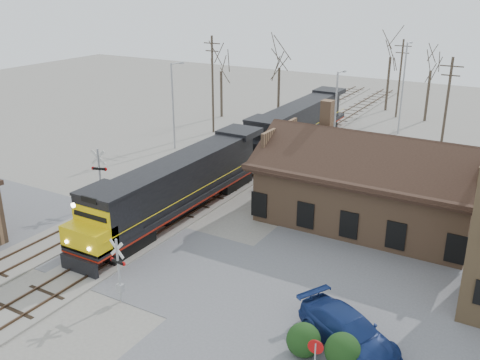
# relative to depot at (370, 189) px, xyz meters

# --- Properties ---
(ground) EXTENTS (140.00, 140.00, 0.00)m
(ground) POSITION_rel_depot_xyz_m (-11.99, -12.00, -2.41)
(ground) COLOR gray
(ground) RESTS_ON ground
(road) EXTENTS (60.00, 9.00, 0.03)m
(road) POSITION_rel_depot_xyz_m (-11.99, -12.00, -2.39)
(road) COLOR #5B5B60
(road) RESTS_ON ground
(parking_lot) EXTENTS (22.00, 26.00, 0.03)m
(parking_lot) POSITION_rel_depot_xyz_m (6.01, -8.00, -2.39)
(parking_lot) COLOR #5B5B60
(parking_lot) RESTS_ON ground
(track_main) EXTENTS (3.40, 90.00, 0.24)m
(track_main) POSITION_rel_depot_xyz_m (-11.99, 3.00, -2.34)
(track_main) COLOR gray
(track_main) RESTS_ON ground
(track_siding) EXTENTS (3.40, 90.00, 0.24)m
(track_siding) POSITION_rel_depot_xyz_m (-16.49, 3.00, -2.34)
(track_siding) COLOR gray
(track_siding) RESTS_ON ground
(depot) EXTENTS (15.20, 9.31, 7.90)m
(depot) POSITION_rel_depot_xyz_m (0.00, 0.00, 0.00)
(depot) COLOR #866245
(depot) RESTS_ON ground
(locomotive_lead) EXTENTS (2.96, 19.83, 4.40)m
(locomotive_lead) POSITION_rel_depot_xyz_m (-11.99, -6.30, -0.09)
(locomotive_lead) COLOR black
(locomotive_lead) RESTS_ON ground
(locomotive_trailing) EXTENTS (2.96, 19.83, 4.17)m
(locomotive_trailing) POSITION_rel_depot_xyz_m (-11.99, 13.80, -0.09)
(locomotive_trailing) COLOR black
(locomotive_trailing) RESTS_ON ground
(crossbuck_near) EXTENTS (1.05, 0.28, 3.67)m
(crossbuck_near) POSITION_rel_depot_xyz_m (-8.03, -16.48, -0.66)
(crossbuck_near) COLOR #A5A8AD
(crossbuck_near) RESTS_ON ground
(crossbuck_far) EXTENTS (1.23, 0.45, 4.42)m
(crossbuck_far) POSITION_rel_depot_xyz_m (-18.19, -7.30, -0.35)
(crossbuck_far) COLOR #A5A8AD
(crossbuck_far) RESTS_ON ground
(do_not_enter_sign) EXTENTS (0.67, 0.12, 2.25)m
(do_not_enter_sign) POSITION_rel_depot_xyz_m (3.19, -17.13, -0.84)
(do_not_enter_sign) COLOR #A5A8AD
(do_not_enter_sign) RESTS_ON ground
(parked_car) EXTENTS (5.98, 4.64, 1.62)m
(parked_car) POSITION_rel_depot_xyz_m (3.55, -13.95, -1.60)
(parked_car) COLOR navy
(parked_car) RESTS_ON ground
(hedge_a) EXTENTS (1.56, 1.56, 1.56)m
(hedge_a) POSITION_rel_depot_xyz_m (2.00, -15.56, -1.62)
(hedge_a) COLOR black
(hedge_a) RESTS_ON ground
(hedge_b) EXTENTS (1.60, 1.60, 1.60)m
(hedge_b) POSITION_rel_depot_xyz_m (3.79, -15.42, -1.61)
(hedge_b) COLOR black
(hedge_b) RESTS_ON ground
(hedge_c) EXTENTS (1.33, 1.33, 1.33)m
(hedge_c) POSITION_rel_depot_xyz_m (3.83, -15.43, -1.74)
(hedge_c) COLOR black
(hedge_c) RESTS_ON ground
(streetlight_a) EXTENTS (0.25, 2.04, 8.51)m
(streetlight_a) POSITION_rel_depot_xyz_m (-22.21, 7.30, 2.38)
(streetlight_a) COLOR #A5A8AD
(streetlight_a) RESTS_ON ground
(streetlight_b) EXTENTS (0.25, 2.04, 8.28)m
(streetlight_b) POSITION_rel_depot_xyz_m (-7.07, 11.83, 2.26)
(streetlight_b) COLOR #A5A8AD
(streetlight_b) RESTS_ON ground
(streetlight_c) EXTENTS (0.25, 2.04, 9.88)m
(streetlight_c) POSITION_rel_depot_xyz_m (-4.16, 24.19, 3.08)
(streetlight_c) COLOR #A5A8AD
(streetlight_c) RESTS_ON ground
(utility_pole_a) EXTENTS (2.00, 0.24, 10.51)m
(utility_pole_a) POSITION_rel_depot_xyz_m (-22.19, 14.31, 3.08)
(utility_pole_a) COLOR #382D23
(utility_pole_a) RESTS_ON ground
(utility_pole_b) EXTENTS (2.00, 0.24, 9.44)m
(utility_pole_b) POSITION_rel_depot_xyz_m (-6.41, 31.61, 2.54)
(utility_pole_b) COLOR #382D23
(utility_pole_b) RESTS_ON ground
(utility_pole_c) EXTENTS (2.00, 0.24, 9.70)m
(utility_pole_c) POSITION_rel_depot_xyz_m (1.80, 15.89, 2.67)
(utility_pole_c) COLOR #382D23
(utility_pole_c) RESTS_ON ground
(tree_a) EXTENTS (3.74, 3.74, 9.16)m
(tree_a) POSITION_rel_depot_xyz_m (-25.28, 20.94, 4.11)
(tree_a) COLOR #382D23
(tree_a) RESTS_ON ground
(tree_b) EXTENTS (4.18, 4.18, 10.24)m
(tree_b) POSITION_rel_depot_xyz_m (-18.51, 23.09, 4.88)
(tree_b) COLOR #382D23
(tree_b) RESTS_ON ground
(tree_c) EXTENTS (4.57, 4.57, 11.19)m
(tree_c) POSITION_rel_depot_xyz_m (-8.61, 34.74, 5.56)
(tree_c) COLOR #382D23
(tree_c) RESTS_ON ground
(tree_d) EXTENTS (4.02, 4.02, 9.85)m
(tree_d) POSITION_rel_depot_xyz_m (-2.90, 31.51, 4.61)
(tree_d) COLOR #382D23
(tree_d) RESTS_ON ground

